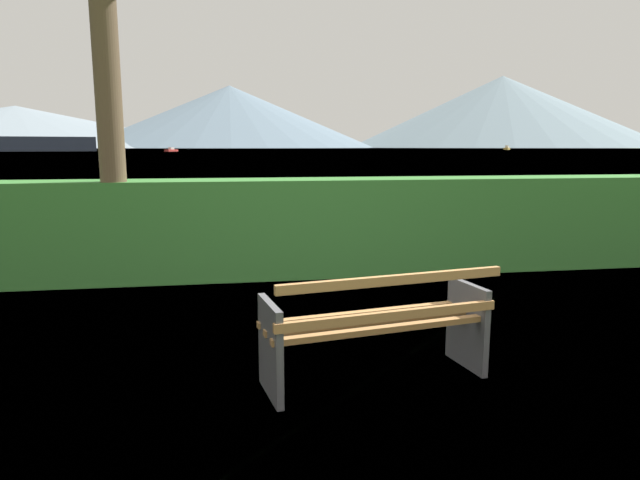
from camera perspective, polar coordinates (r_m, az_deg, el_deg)
name	(u,v)px	position (r m, az deg, el deg)	size (l,w,h in m)	color
ground_plane	(373,378)	(4.31, 5.51, -14.01)	(1400.00, 1400.00, 0.00)	#4C6B33
water_surface	(232,149)	(311.61, -9.07, 9.22)	(620.00, 620.00, 0.00)	#7A99A8
park_bench	(378,327)	(4.11, 5.96, -8.88)	(1.75, 0.86, 0.87)	#A0703F
hedge_row	(308,227)	(7.51, -1.24, 1.38)	(11.88, 0.81, 1.29)	#387A33
fishing_boat_near	(171,150)	(182.10, -15.06, 8.93)	(3.84, 5.31, 1.29)	#B2332D
sailboat_mid	(507,148)	(267.45, 18.69, 8.94)	(4.52, 4.90, 2.00)	gold
distant_hills	(274,118)	(583.15, -4.72, 12.40)	(867.58, 411.48, 75.78)	gray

